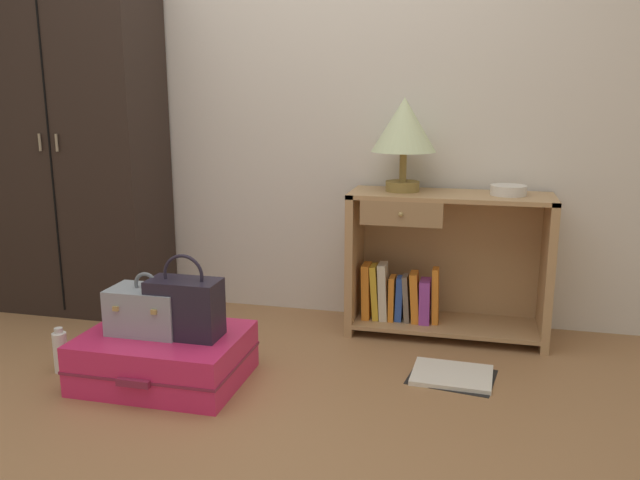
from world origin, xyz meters
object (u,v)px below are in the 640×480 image
Objects in this scene: wardrobe at (75,139)px; bowl at (508,190)px; open_book_on_floor at (452,375)px; bookshelf at (439,266)px; bottle at (60,351)px; suitcase_large at (165,357)px; table_lamp at (404,128)px; handbag at (185,307)px; train_case at (147,310)px.

wardrobe is 11.22× the size of bowl.
bookshelf is at bearing 101.10° from open_book_on_floor.
open_book_on_floor is at bearing 11.84° from bottle.
open_book_on_floor is at bearing 15.17° from suitcase_large.
table_lamp reaches higher than suitcase_large.
bookshelf is 0.72m from table_lamp.
handbag is at bearing -132.07° from table_lamp.
suitcase_large is (-0.90, -0.88, -0.94)m from table_lamp.
suitcase_large is (-1.10, -0.87, -0.25)m from bookshelf.
handbag is (-1.31, -0.87, -0.41)m from bowl.
bowl reaches higher than handbag.
train_case is at bearing 177.10° from suitcase_large.
bookshelf is 4.82× the size of bottle.
suitcase_large is at bearing -135.81° from table_lamp.
wardrobe is at bearing -178.70° from bowl.
table_lamp is at bearing 118.83° from open_book_on_floor.
bowl is at bearing 31.52° from suitcase_large.
open_book_on_floor is (1.70, 0.36, -0.09)m from bottle.
suitcase_large is at bearing -141.59° from bookshelf.
bookshelf is at bearing 36.58° from train_case.
bookshelf is 0.51m from bowl.
train_case is (-1.17, -0.87, -0.04)m from bookshelf.
bottle is at bearing -168.16° from open_book_on_floor.
open_book_on_floor is at bearing -13.05° from wardrobe.
handbag is 0.65m from bottle.
table_lamp is 1.47× the size of train_case.
suitcase_large is at bearing -164.83° from open_book_on_floor.
open_book_on_floor is at bearing 16.72° from handbag.
bookshelf is at bearing 41.41° from handbag.
handbag is (1.01, -0.82, -0.62)m from wardrobe.
table_lamp is 1.57m from suitcase_large.
train_case is at bearing -149.80° from bowl.
bottle is (-0.60, -0.03, -0.25)m from handbag.
bookshelf is at bearing 179.66° from bowl.
bowl reaches higher than open_book_on_floor.
handbag reaches higher than train_case.
bowl is 0.25× the size of suitcase_large.
open_book_on_floor is (0.11, -0.54, -0.35)m from bookshelf.
bowl is 1.78m from train_case.
suitcase_large is 0.26m from handbag.
wardrobe reaches higher than suitcase_large.
handbag is 1.73× the size of bottle.
handbag reaches higher than suitcase_large.
wardrobe reaches higher than bottle.
bowl reaches higher than train_case.
train_case is (0.84, -0.81, -0.65)m from wardrobe.
bowl is at bearing 25.20° from bottle.
wardrobe is 4.85× the size of open_book_on_floor.
train_case is 0.48m from bottle.
wardrobe is 1.94× the size of bookshelf.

